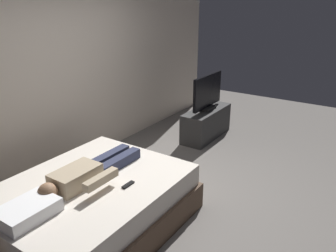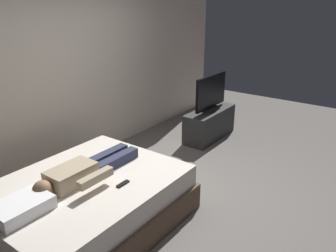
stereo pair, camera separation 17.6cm
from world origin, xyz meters
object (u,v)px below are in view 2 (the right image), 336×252
(tv, at_px, (211,93))
(remote, at_px, (123,184))
(bed, at_px, (86,204))
(tv_stand, at_px, (209,124))
(person, at_px, (83,172))
(pillow, at_px, (21,207))

(tv, bearing_deg, remote, -168.61)
(bed, xyz_separation_m, tv, (2.88, 0.17, 0.52))
(bed, relative_size, tv_stand, 1.81)
(tv, bearing_deg, person, -177.21)
(bed, bearing_deg, person, 50.47)
(bed, height_order, remote, remote)
(tv_stand, xyz_separation_m, tv, (0.00, 0.00, 0.53))
(bed, relative_size, remote, 13.31)
(bed, distance_m, person, 0.36)
(remote, relative_size, tv_stand, 0.14)
(pillow, xyz_separation_m, tv, (3.56, 0.17, 0.18))
(person, bearing_deg, tv_stand, 2.79)
(bed, relative_size, tv, 2.27)
(tv_stand, bearing_deg, pillow, -177.20)
(person, height_order, tv_stand, person)
(bed, xyz_separation_m, tv_stand, (2.88, 0.17, -0.01))
(pillow, distance_m, tv, 3.57)
(remote, bearing_deg, person, 110.47)
(bed, xyz_separation_m, remote, (0.18, -0.37, 0.29))
(person, distance_m, tv_stand, 2.88)
(tv_stand, distance_m, tv, 0.53)
(person, xyz_separation_m, remote, (0.15, -0.40, -0.07))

